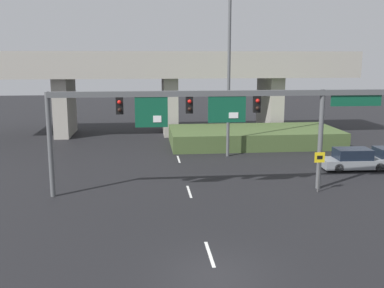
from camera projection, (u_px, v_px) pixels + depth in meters
ground_plane at (216, 272)px, 16.51m from camera, size 160.00×160.00×0.00m
lane_markings at (183, 173)px, 30.52m from camera, size 0.14×27.98×0.01m
signal_gantry at (211, 109)px, 25.44m from camera, size 19.36×0.44×5.92m
speed_limit_sign at (319, 166)px, 25.97m from camera, size 0.60×0.11×2.44m
highway_light_pole_near at (229, 40)px, 34.06m from camera, size 0.70×0.36×17.35m
overpass_bridge at (169, 77)px, 45.62m from camera, size 37.28×7.25×8.30m
grass_embankment at (254, 137)px, 40.42m from camera, size 14.96×7.01×1.44m
parked_sedan_near_right at (354, 160)px, 31.44m from camera, size 4.68×1.97×1.50m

